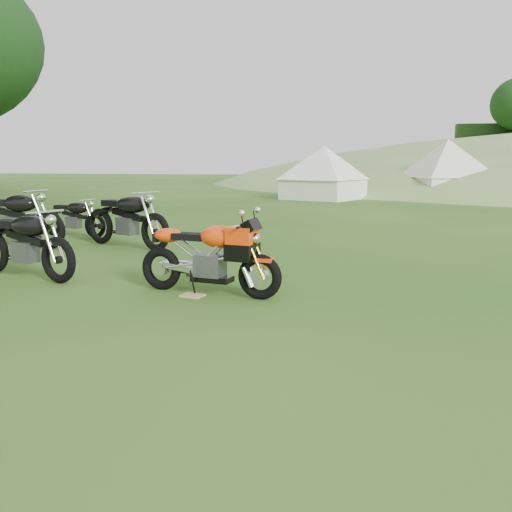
% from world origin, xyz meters
% --- Properties ---
extents(ground, '(120.00, 120.00, 0.00)m').
position_xyz_m(ground, '(0.00, 0.00, 0.00)').
color(ground, '#1C4A10').
rests_on(ground, ground).
extents(sport_motorcycle, '(1.82, 0.73, 1.06)m').
position_xyz_m(sport_motorcycle, '(-0.77, 0.66, 0.53)').
color(sport_motorcycle, '#E63A08').
rests_on(sport_motorcycle, ground).
extents(plywood_board, '(0.29, 0.25, 0.02)m').
position_xyz_m(plywood_board, '(-0.93, 0.51, 0.01)').
color(plywood_board, tan).
rests_on(plywood_board, ground).
extents(vintage_moto_a, '(1.97, 1.03, 1.01)m').
position_xyz_m(vintage_moto_a, '(-3.52, 1.02, 0.51)').
color(vintage_moto_a, black).
rests_on(vintage_moto_a, ground).
extents(vintage_moto_b, '(2.15, 1.32, 1.12)m').
position_xyz_m(vintage_moto_b, '(-3.39, 3.90, 0.56)').
color(vintage_moto_b, black).
rests_on(vintage_moto_b, ground).
extents(vintage_moto_c, '(1.68, 0.70, 0.86)m').
position_xyz_m(vintage_moto_c, '(-5.17, 5.04, 0.43)').
color(vintage_moto_c, black).
rests_on(vintage_moto_c, ground).
extents(vintage_moto_d, '(2.21, 0.69, 1.15)m').
position_xyz_m(vintage_moto_d, '(-5.44, 3.43, 0.57)').
color(vintage_moto_d, black).
rests_on(vintage_moto_d, ground).
extents(tent_left, '(3.57, 3.57, 2.37)m').
position_xyz_m(tent_left, '(-1.39, 18.37, 1.19)').
color(tent_left, white).
rests_on(tent_left, ground).
extents(tent_mid, '(3.93, 3.93, 2.57)m').
position_xyz_m(tent_mid, '(3.72, 20.58, 1.28)').
color(tent_mid, silver).
rests_on(tent_mid, ground).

